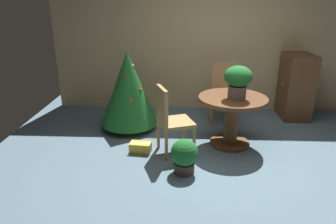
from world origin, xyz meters
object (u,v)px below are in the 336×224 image
gift_box_gold (141,147)px  potted_plant (184,155)px  round_dining_table (232,112)px  flower_vase (238,80)px  wooden_chair_far (224,89)px  wooden_chair_left (170,118)px  wooden_cabinet (296,86)px  holiday_tree (128,88)px

gift_box_gold → potted_plant: size_ratio=0.71×
round_dining_table → flower_vase: (0.04, -0.06, 0.51)m
wooden_chair_far → gift_box_gold: wooden_chair_far is taller
round_dining_table → wooden_chair_left: wooden_chair_left is taller
wooden_chair_far → potted_plant: size_ratio=2.30×
wooden_cabinet → potted_plant: 2.87m
flower_vase → wooden_cabinet: 1.84m
gift_box_gold → wooden_cabinet: wooden_cabinet is taller
potted_plant → flower_vase: bearing=47.0°
wooden_chair_left → gift_box_gold: (-0.42, 0.01, -0.46)m
flower_vase → wooden_chair_far: bearing=92.3°
wooden_chair_far → wooden_cabinet: size_ratio=0.89×
gift_box_gold → wooden_chair_left: bearing=-1.5°
round_dining_table → gift_box_gold: size_ratio=3.10×
wooden_chair_left → wooden_chair_far: 1.54m
holiday_tree → gift_box_gold: holiday_tree is taller
wooden_cabinet → holiday_tree: bearing=-167.1°
gift_box_gold → potted_plant: (0.62, -0.52, 0.17)m
flower_vase → holiday_tree: (-1.63, 0.59, -0.32)m
wooden_chair_left → wooden_cabinet: wooden_cabinet is taller
wooden_chair_left → wooden_chair_far: size_ratio=0.94×
flower_vase → wooden_cabinet: flower_vase is taller
potted_plant → round_dining_table: bearing=50.6°
round_dining_table → holiday_tree: size_ratio=0.76×
round_dining_table → potted_plant: (-0.69, -0.83, -0.27)m
round_dining_table → potted_plant: size_ratio=2.20×
wooden_cabinet → flower_vase: bearing=-135.2°
flower_vase → potted_plant: flower_vase is taller
flower_vase → wooden_chair_far: (-0.04, 1.00, -0.43)m
wooden_chair_left → holiday_tree: 1.12m
wooden_chair_far → potted_plant: 1.94m
wooden_chair_left → wooden_cabinet: 2.67m
flower_vase → holiday_tree: bearing=160.0°
wooden_cabinet → gift_box_gold: bearing=-149.9°
wooden_cabinet → wooden_chair_left: bearing=-145.2°
wooden_chair_far → wooden_cabinet: wooden_cabinet is taller
flower_vase → gift_box_gold: flower_vase is taller
potted_plant → wooden_chair_left: bearing=111.0°
wooden_chair_left → potted_plant: size_ratio=2.17×
round_dining_table → holiday_tree: bearing=161.4°
wooden_chair_far → holiday_tree: 1.64m
wooden_chair_left → holiday_tree: (-0.71, 0.86, 0.16)m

